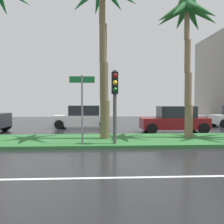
# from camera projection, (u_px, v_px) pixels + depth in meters

# --- Properties ---
(ground_plane) EXTENTS (90.00, 42.00, 0.10)m
(ground_plane) POSITION_uv_depth(u_px,v_px,m) (53.00, 140.00, 13.48)
(ground_plane) COLOR black
(near_lane_divider_stripe) EXTENTS (81.00, 0.14, 0.01)m
(near_lane_divider_stripe) POSITION_uv_depth(u_px,v_px,m) (3.00, 179.00, 6.50)
(near_lane_divider_stripe) COLOR white
(near_lane_divider_stripe) RESTS_ON ground_plane
(median_strip) EXTENTS (85.50, 4.00, 0.15)m
(median_strip) POSITION_uv_depth(u_px,v_px,m) (49.00, 141.00, 12.48)
(median_strip) COLOR #2D6B33
(median_strip) RESTS_ON ground_plane
(palm_tree_centre) EXTENTS (3.66, 3.93, 8.17)m
(palm_tree_centre) POSITION_uv_depth(u_px,v_px,m) (103.00, 7.00, 12.47)
(palm_tree_centre) COLOR brown
(palm_tree_centre) RESTS_ON median_strip
(palm_tree_centre_right) EXTENTS (3.47, 3.57, 7.28)m
(palm_tree_centre_right) POSITION_uv_depth(u_px,v_px,m) (187.00, 21.00, 12.90)
(palm_tree_centre_right) COLOR #7D6549
(palm_tree_centre_right) RESTS_ON median_strip
(traffic_signal_median_right) EXTENTS (0.28, 0.43, 3.23)m
(traffic_signal_median_right) POSITION_uv_depth(u_px,v_px,m) (115.00, 93.00, 11.08)
(traffic_signal_median_right) COLOR #4C4C47
(traffic_signal_median_right) RESTS_ON median_strip
(street_name_sign) EXTENTS (1.10, 0.08, 3.00)m
(street_name_sign) POSITION_uv_depth(u_px,v_px,m) (82.00, 100.00, 11.02)
(street_name_sign) COLOR slate
(street_name_sign) RESTS_ON median_strip
(car_in_traffic_leading) EXTENTS (4.30, 2.02, 1.72)m
(car_in_traffic_leading) POSITION_uv_depth(u_px,v_px,m) (83.00, 117.00, 19.46)
(car_in_traffic_leading) COLOR white
(car_in_traffic_leading) RESTS_ON ground_plane
(car_in_traffic_second) EXTENTS (4.30, 2.02, 1.72)m
(car_in_traffic_second) POSITION_uv_depth(u_px,v_px,m) (175.00, 120.00, 16.59)
(car_in_traffic_second) COLOR maroon
(car_in_traffic_second) RESTS_ON ground_plane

